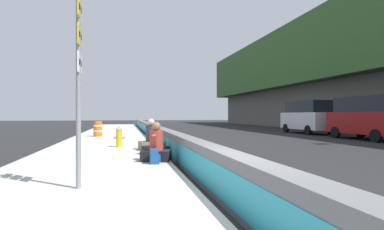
{
  "coord_description": "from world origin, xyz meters",
  "views": [
    {
      "loc": [
        -4.8,
        1.75,
        1.49
      ],
      "look_at": [
        9.71,
        -1.38,
        1.47
      ],
      "focal_mm": 29.21,
      "sensor_mm": 36.0,
      "label": 1
    }
  ],
  "objects_px": {
    "fire_hydrant": "(119,136)",
    "parked_car_third": "(368,117)",
    "parked_car_fourth": "(308,116)",
    "seated_person_foreground": "(156,149)",
    "backpack": "(154,157)",
    "seated_person_rear": "(151,140)",
    "construction_barrel": "(98,129)",
    "seated_person_middle": "(155,145)",
    "route_sign_post": "(79,74)"
  },
  "relations": [
    {
      "from": "fire_hydrant",
      "to": "parked_car_third",
      "type": "height_order",
      "value": "parked_car_third"
    },
    {
      "from": "fire_hydrant",
      "to": "parked_car_fourth",
      "type": "height_order",
      "value": "parked_car_fourth"
    },
    {
      "from": "seated_person_foreground",
      "to": "backpack",
      "type": "bearing_deg",
      "value": 169.22
    },
    {
      "from": "seated_person_rear",
      "to": "construction_barrel",
      "type": "xyz_separation_m",
      "value": [
        8.14,
        2.63,
        0.11
      ]
    },
    {
      "from": "seated_person_middle",
      "to": "parked_car_third",
      "type": "height_order",
      "value": "parked_car_third"
    },
    {
      "from": "construction_barrel",
      "to": "seated_person_rear",
      "type": "bearing_deg",
      "value": -162.08
    },
    {
      "from": "seated_person_foreground",
      "to": "parked_car_third",
      "type": "xyz_separation_m",
      "value": [
        6.62,
        -13.14,
        0.86
      ]
    },
    {
      "from": "fire_hydrant",
      "to": "construction_barrel",
      "type": "distance_m",
      "value": 6.98
    },
    {
      "from": "fire_hydrant",
      "to": "parked_car_third",
      "type": "bearing_deg",
      "value": -80.3
    },
    {
      "from": "seated_person_middle",
      "to": "fire_hydrant",
      "type": "bearing_deg",
      "value": 24.06
    },
    {
      "from": "seated_person_foreground",
      "to": "construction_barrel",
      "type": "xyz_separation_m",
      "value": [
        11.02,
        2.55,
        0.12
      ]
    },
    {
      "from": "route_sign_post",
      "to": "seated_person_rear",
      "type": "xyz_separation_m",
      "value": [
        6.02,
        -1.81,
        -1.72
      ]
    },
    {
      "from": "parked_car_fourth",
      "to": "route_sign_post",
      "type": "bearing_deg",
      "value": 137.13
    },
    {
      "from": "seated_person_middle",
      "to": "backpack",
      "type": "distance_m",
      "value": 1.98
    },
    {
      "from": "route_sign_post",
      "to": "seated_person_foreground",
      "type": "xyz_separation_m",
      "value": [
        3.14,
        -1.73,
        -1.74
      ]
    },
    {
      "from": "seated_person_middle",
      "to": "construction_barrel",
      "type": "bearing_deg",
      "value": 15.42
    },
    {
      "from": "construction_barrel",
      "to": "parked_car_third",
      "type": "relative_size",
      "value": 0.19
    },
    {
      "from": "seated_person_foreground",
      "to": "parked_car_fourth",
      "type": "xyz_separation_m",
      "value": [
        12.9,
        -13.17,
        0.86
      ]
    },
    {
      "from": "seated_person_foreground",
      "to": "seated_person_middle",
      "type": "height_order",
      "value": "seated_person_foreground"
    },
    {
      "from": "backpack",
      "to": "parked_car_fourth",
      "type": "relative_size",
      "value": 0.08
    },
    {
      "from": "route_sign_post",
      "to": "backpack",
      "type": "relative_size",
      "value": 9.0
    },
    {
      "from": "fire_hydrant",
      "to": "construction_barrel",
      "type": "relative_size",
      "value": 0.93
    },
    {
      "from": "seated_person_foreground",
      "to": "backpack",
      "type": "height_order",
      "value": "seated_person_foreground"
    },
    {
      "from": "parked_car_third",
      "to": "parked_car_fourth",
      "type": "xyz_separation_m",
      "value": [
        6.28,
        -0.03,
        0.0
      ]
    },
    {
      "from": "seated_person_foreground",
      "to": "parked_car_fourth",
      "type": "distance_m",
      "value": 18.46
    },
    {
      "from": "route_sign_post",
      "to": "parked_car_fourth",
      "type": "relative_size",
      "value": 0.7
    },
    {
      "from": "seated_person_rear",
      "to": "seated_person_foreground",
      "type": "bearing_deg",
      "value": 178.26
    },
    {
      "from": "route_sign_post",
      "to": "seated_person_middle",
      "type": "height_order",
      "value": "route_sign_post"
    },
    {
      "from": "parked_car_fourth",
      "to": "seated_person_rear",
      "type": "bearing_deg",
      "value": 127.46
    },
    {
      "from": "seated_person_foreground",
      "to": "backpack",
      "type": "distance_m",
      "value": 0.58
    },
    {
      "from": "seated_person_foreground",
      "to": "construction_barrel",
      "type": "bearing_deg",
      "value": 13.0
    },
    {
      "from": "seated_person_rear",
      "to": "construction_barrel",
      "type": "relative_size",
      "value": 1.26
    },
    {
      "from": "parked_car_third",
      "to": "fire_hydrant",
      "type": "bearing_deg",
      "value": 99.7
    },
    {
      "from": "fire_hydrant",
      "to": "route_sign_post",
      "type": "bearing_deg",
      "value": 175.38
    },
    {
      "from": "fire_hydrant",
      "to": "parked_car_fourth",
      "type": "distance_m",
      "value": 16.77
    },
    {
      "from": "route_sign_post",
      "to": "construction_barrel",
      "type": "height_order",
      "value": "route_sign_post"
    },
    {
      "from": "seated_person_rear",
      "to": "parked_car_third",
      "type": "xyz_separation_m",
      "value": [
        3.75,
        -13.05,
        0.84
      ]
    },
    {
      "from": "seated_person_rear",
      "to": "route_sign_post",
      "type": "bearing_deg",
      "value": 163.25
    },
    {
      "from": "route_sign_post",
      "to": "seated_person_middle",
      "type": "xyz_separation_m",
      "value": [
        4.56,
        -1.83,
        -1.77
      ]
    },
    {
      "from": "parked_car_third",
      "to": "seated_person_rear",
      "type": "bearing_deg",
      "value": 106.01
    },
    {
      "from": "construction_barrel",
      "to": "route_sign_post",
      "type": "bearing_deg",
      "value": -176.69
    },
    {
      "from": "route_sign_post",
      "to": "parked_car_fourth",
      "type": "distance_m",
      "value": 21.91
    },
    {
      "from": "construction_barrel",
      "to": "parked_car_fourth",
      "type": "distance_m",
      "value": 15.84
    },
    {
      "from": "seated_person_middle",
      "to": "construction_barrel",
      "type": "height_order",
      "value": "seated_person_middle"
    },
    {
      "from": "route_sign_post",
      "to": "construction_barrel",
      "type": "xyz_separation_m",
      "value": [
        14.17,
        0.82,
        -1.61
      ]
    },
    {
      "from": "seated_person_middle",
      "to": "parked_car_third",
      "type": "bearing_deg",
      "value": -68.22
    },
    {
      "from": "fire_hydrant",
      "to": "seated_person_rear",
      "type": "relative_size",
      "value": 0.74
    },
    {
      "from": "backpack",
      "to": "construction_barrel",
      "type": "xyz_separation_m",
      "value": [
        11.57,
        2.44,
        0.28
      ]
    },
    {
      "from": "seated_person_foreground",
      "to": "construction_barrel",
      "type": "distance_m",
      "value": 11.31
    },
    {
      "from": "route_sign_post",
      "to": "seated_person_rear",
      "type": "distance_m",
      "value": 6.52
    }
  ]
}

